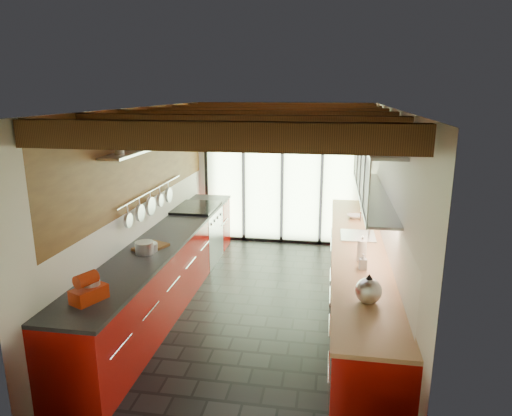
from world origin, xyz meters
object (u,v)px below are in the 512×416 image
(paper_towel, at_px, (362,251))
(stand_mixer, at_px, (89,289))
(kettle, at_px, (369,289))
(bowl, at_px, (355,217))
(soap_bottle, at_px, (363,261))

(paper_towel, bearing_deg, stand_mixer, -150.13)
(kettle, relative_size, bowl, 1.48)
(soap_bottle, relative_size, bowl, 0.82)
(paper_towel, distance_m, soap_bottle, 0.26)
(bowl, bearing_deg, soap_bottle, -90.00)
(soap_bottle, bearing_deg, paper_towel, 90.00)
(soap_bottle, bearing_deg, kettle, -90.00)
(soap_bottle, xyz_separation_m, bowl, (0.00, 2.07, -0.06))
(stand_mixer, xyz_separation_m, soap_bottle, (2.54, 1.20, -0.02))
(stand_mixer, bearing_deg, kettle, 8.87)
(kettle, height_order, paper_towel, same)
(bowl, bearing_deg, paper_towel, -90.00)
(stand_mixer, distance_m, bowl, 4.14)
(stand_mixer, height_order, paper_towel, same)
(soap_bottle, distance_m, bowl, 2.07)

